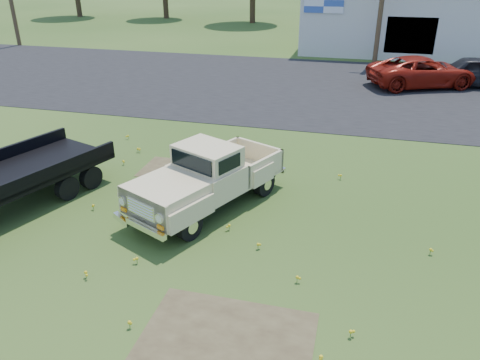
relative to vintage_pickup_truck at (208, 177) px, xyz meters
name	(u,v)px	position (x,y,z in m)	size (l,w,h in m)	color
ground	(202,236)	(0.29, -1.48, -0.87)	(140.00, 140.00, 0.00)	#2A4717
asphalt_lot	(295,86)	(0.29, 13.52, -0.87)	(90.00, 14.00, 0.02)	black
dirt_patch_a	(228,337)	(1.79, -4.48, -0.87)	(3.00, 2.00, 0.01)	#433724
dirt_patch_b	(177,170)	(-1.71, 2.02, -0.87)	(2.20, 1.60, 0.01)	#433724
commercial_building	(408,20)	(6.29, 25.51, 1.23)	(14.20, 8.20, 4.15)	silver
vintage_pickup_truck	(208,177)	(0.00, 0.00, 0.00)	(1.87, 4.80, 1.74)	#CAB688
red_pickup	(422,72)	(6.57, 14.92, -0.12)	(2.49, 5.41, 1.50)	maroon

